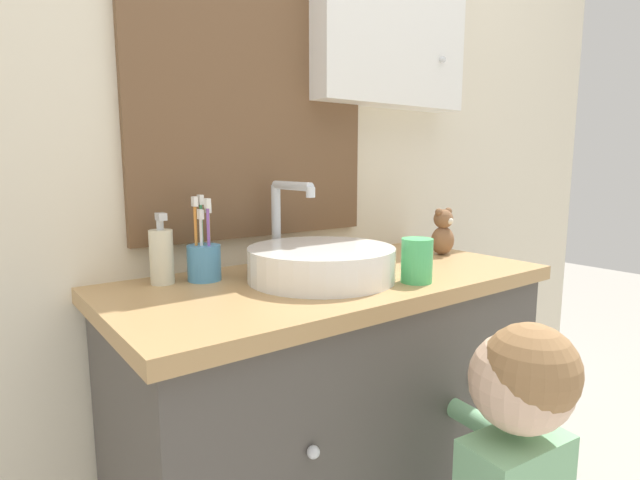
# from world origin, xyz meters

# --- Properties ---
(wall_back) EXTENTS (3.20, 0.18, 2.50)m
(wall_back) POSITION_xyz_m (0.02, 0.62, 1.28)
(wall_back) COLOR beige
(wall_back) RESTS_ON ground_plane
(vanity_counter) EXTENTS (1.05, 0.50, 0.89)m
(vanity_counter) POSITION_xyz_m (0.00, 0.35, 0.45)
(vanity_counter) COLOR #4C4742
(vanity_counter) RESTS_ON ground_plane
(sink_basin) EXTENTS (0.34, 0.39, 0.22)m
(sink_basin) POSITION_xyz_m (-0.05, 0.34, 0.93)
(sink_basin) COLOR white
(sink_basin) RESTS_ON vanity_counter
(toothbrush_holder) EXTENTS (0.08, 0.08, 0.20)m
(toothbrush_holder) POSITION_xyz_m (-0.27, 0.49, 0.94)
(toothbrush_holder) COLOR #4C93C6
(toothbrush_holder) RESTS_ON vanity_counter
(soap_dispenser) EXTENTS (0.05, 0.05, 0.16)m
(soap_dispenser) POSITION_xyz_m (-0.35, 0.52, 0.95)
(soap_dispenser) COLOR beige
(soap_dispenser) RESTS_ON vanity_counter
(teddy_bear) EXTENTS (0.08, 0.06, 0.14)m
(teddy_bear) POSITION_xyz_m (0.43, 0.38, 0.95)
(teddy_bear) COLOR brown
(teddy_bear) RESTS_ON vanity_counter
(drinking_cup) EXTENTS (0.07, 0.07, 0.10)m
(drinking_cup) POSITION_xyz_m (0.11, 0.19, 0.94)
(drinking_cup) COLOR #4CC670
(drinking_cup) RESTS_ON vanity_counter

